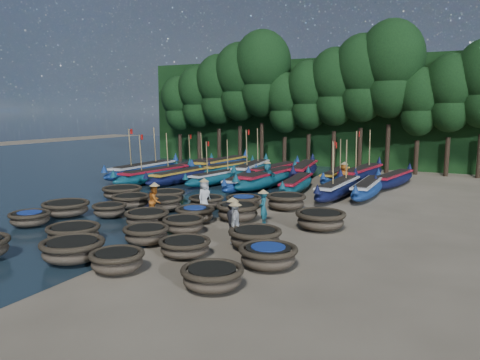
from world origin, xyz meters
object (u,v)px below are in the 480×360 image
at_px(long_boat_8, 368,188).
at_px(coracle_7, 146,234).
at_px(coracle_15, 131,201).
at_px(long_boat_9, 196,166).
at_px(coracle_16, 165,203).
at_px(long_boat_13, 275,171).
at_px(long_boat_5, 269,178).
at_px(coracle_10, 66,208).
at_px(coracle_5, 30,218).
at_px(long_boat_7, 338,188).
at_px(coracle_14, 255,237).
at_px(coracle_20, 122,192).
at_px(long_boat_1, 155,175).
at_px(long_boat_10, 221,165).
at_px(coracle_11, 109,210).
at_px(long_boat_12, 252,169).
at_px(coracle_13, 184,224).
at_px(fisherman_6, 344,176).
at_px(coracle_18, 238,211).
at_px(long_boat_4, 242,181).
at_px(fisherman_4, 235,222).
at_px(long_boat_3, 218,177).
at_px(coracle_8, 185,247).
at_px(coracle_9, 268,255).
at_px(coracle_4, 212,277).
at_px(long_boat_2, 181,176).
at_px(long_boat_16, 362,174).
at_px(long_boat_14, 304,170).
at_px(fisherman_0, 204,195).
at_px(fisherman_3, 233,217).
at_px(coracle_2, 73,249).
at_px(long_boat_0, 144,170).
at_px(coracle_23, 244,201).
at_px(coracle_6, 73,233).
at_px(long_boat_6, 297,184).
at_px(long_boat_11, 228,168).
at_px(coracle_24, 286,201).
at_px(long_boat_15, 335,176).
at_px(fisherman_2, 155,200).
at_px(coracle_3, 117,260).
at_px(coracle_12, 147,218).

bearing_deg(long_boat_8, coracle_7, -112.32).
relative_size(coracle_15, long_boat_9, 0.28).
height_order(coracle_16, long_boat_13, long_boat_13).
bearing_deg(long_boat_5, coracle_10, -108.25).
xyz_separation_m(coracle_5, long_boat_7, (10.74, 13.33, 0.17)).
height_order(coracle_14, coracle_20, coracle_14).
height_order(long_boat_1, long_boat_5, long_boat_1).
height_order(long_boat_9, long_boat_10, long_boat_9).
relative_size(coracle_5, coracle_11, 1.05).
relative_size(long_boat_7, long_boat_9, 1.06).
relative_size(coracle_16, long_boat_12, 0.23).
bearing_deg(coracle_13, fisherman_6, 76.37).
height_order(coracle_15, coracle_18, coracle_18).
height_order(long_boat_4, long_boat_12, long_boat_12).
height_order(coracle_10, long_boat_10, long_boat_10).
xyz_separation_m(coracle_10, fisherman_6, (10.42, 13.96, 0.51)).
bearing_deg(fisherman_4, long_boat_7, 158.15).
bearing_deg(long_boat_3, coracle_8, -57.09).
height_order(coracle_7, fisherman_4, fisherman_4).
xyz_separation_m(coracle_7, coracle_13, (0.40, 2.07, -0.02)).
bearing_deg(long_boat_4, coracle_13, -85.08).
distance_m(coracle_8, coracle_9, 3.19).
bearing_deg(coracle_4, long_boat_2, 125.97).
bearing_deg(coracle_9, coracle_8, -177.50).
distance_m(coracle_7, long_boat_16, 20.49).
relative_size(long_boat_14, fisherman_0, 4.77).
bearing_deg(fisherman_3, coracle_2, 99.11).
distance_m(coracle_4, long_boat_0, 23.94).
height_order(coracle_10, coracle_23, coracle_10).
relative_size(coracle_6, long_boat_6, 0.31).
distance_m(long_boat_5, long_boat_11, 6.95).
bearing_deg(coracle_24, fisherman_6, 81.35).
bearing_deg(long_boat_7, long_boat_3, 175.01).
relative_size(coracle_9, long_boat_14, 0.27).
distance_m(long_boat_15, fisherman_2, 15.89).
relative_size(long_boat_8, fisherman_4, 4.29).
bearing_deg(coracle_13, long_boat_4, 103.86).
relative_size(fisherman_3, fisherman_6, 0.89).
bearing_deg(coracle_16, long_boat_15, 68.21).
relative_size(coracle_4, long_boat_8, 0.29).
xyz_separation_m(coracle_8, long_boat_2, (-9.68, 14.40, 0.15)).
height_order(coracle_3, fisherman_4, fisherman_4).
bearing_deg(coracle_2, coracle_12, 98.02).
relative_size(coracle_16, long_boat_6, 0.27).
distance_m(coracle_3, coracle_5, 8.29).
xyz_separation_m(coracle_4, long_boat_2, (-12.13, 16.72, 0.12)).
bearing_deg(coracle_15, coracle_7, -46.07).
bearing_deg(long_boat_8, long_boat_11, 157.49).
distance_m(coracle_14, fisherman_4, 1.13).
bearing_deg(long_boat_1, fisherman_6, 19.37).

